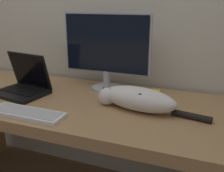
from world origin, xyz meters
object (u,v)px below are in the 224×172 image
object	(u,v)px
external_keyboard	(27,113)
cat	(137,98)
laptop	(23,86)
monitor	(106,49)

from	to	relation	value
external_keyboard	cat	xyz separation A→B (m)	(0.49, 0.26, 0.05)
laptop	external_keyboard	xyz separation A→B (m)	(0.22, -0.26, -0.04)
cat	monitor	bearing A→B (deg)	147.79
monitor	cat	distance (m)	0.41
laptop	external_keyboard	size ratio (longest dim) A/B	0.84
laptop	external_keyboard	bearing A→B (deg)	-39.98
monitor	laptop	distance (m)	0.55
laptop	cat	distance (m)	0.71
monitor	external_keyboard	bearing A→B (deg)	-113.78
monitor	external_keyboard	world-z (taller)	monitor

